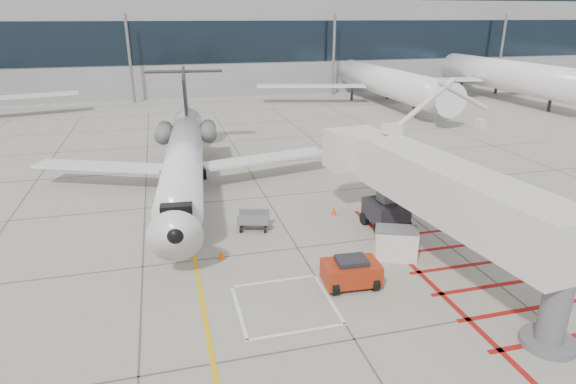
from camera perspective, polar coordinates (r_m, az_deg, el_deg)
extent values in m
plane|color=gray|center=(22.62, 3.97, -11.08)|extent=(260.00, 260.00, 0.00)
cone|color=#E85C0C|center=(25.03, -7.90, -7.31)|extent=(0.36, 0.36, 0.50)
cone|color=#F7430D|center=(30.23, 5.45, -2.23)|extent=(0.35, 0.35, 0.49)
cube|color=gray|center=(89.88, -4.49, 17.13)|extent=(180.00, 28.00, 14.00)
cube|color=black|center=(76.08, -2.47, 17.38)|extent=(180.00, 0.10, 6.00)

